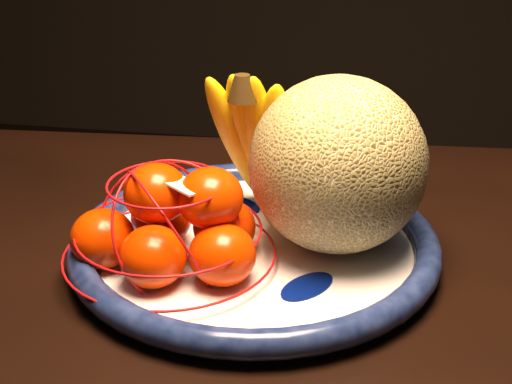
% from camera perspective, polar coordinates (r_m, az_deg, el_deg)
% --- Properties ---
extents(dining_table, '(1.51, 0.97, 0.73)m').
position_cam_1_polar(dining_table, '(0.75, -10.94, -12.81)').
color(dining_table, black).
rests_on(dining_table, ground).
extents(fruit_bowl, '(0.38, 0.38, 0.03)m').
position_cam_1_polar(fruit_bowl, '(0.75, -0.14, -4.16)').
color(fruit_bowl, white).
rests_on(fruit_bowl, dining_table).
extents(cantaloupe, '(0.18, 0.18, 0.18)m').
position_cam_1_polar(cantaloupe, '(0.71, 6.54, 2.19)').
color(cantaloupe, olive).
rests_on(cantaloupe, fruit_bowl).
extents(banana_bunch, '(0.12, 0.12, 0.18)m').
position_cam_1_polar(banana_bunch, '(0.78, -0.12, 4.59)').
color(banana_bunch, yellow).
rests_on(banana_bunch, fruit_bowl).
extents(mandarin_bag, '(0.25, 0.25, 0.13)m').
position_cam_1_polar(mandarin_bag, '(0.70, -6.54, -2.83)').
color(mandarin_bag, '#FF2B00').
rests_on(mandarin_bag, fruit_bowl).
extents(price_tag, '(0.08, 0.06, 0.01)m').
position_cam_1_polar(price_tag, '(0.67, -6.69, 1.01)').
color(price_tag, white).
rests_on(price_tag, mandarin_bag).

